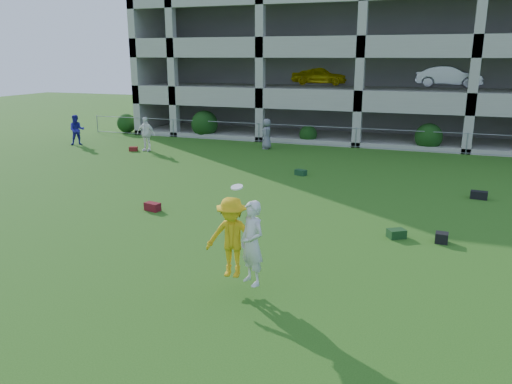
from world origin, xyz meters
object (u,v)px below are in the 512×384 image
at_px(frisbee_contest, 237,239).
at_px(bystander_a, 77,130).
at_px(bystander_c, 267,134).
at_px(parking_garage, 379,44).
at_px(crate_d, 442,238).
at_px(bystander_b, 146,134).

bearing_deg(frisbee_contest, bystander_a, 137.83).
relative_size(bystander_c, frisbee_contest, 0.79).
bearing_deg(frisbee_contest, bystander_c, 106.48).
relative_size(bystander_c, parking_garage, 0.06).
height_order(bystander_a, frisbee_contest, frisbee_contest).
distance_m(bystander_a, frisbee_contest, 21.98).
bearing_deg(crate_d, parking_garage, 101.49).
height_order(bystander_c, parking_garage, parking_garage).
distance_m(bystander_c, frisbee_contest, 18.13).
distance_m(bystander_a, crate_d, 22.96).
height_order(bystander_a, parking_garage, parking_garage).
bearing_deg(frisbee_contest, crate_d, 47.64).
distance_m(bystander_c, crate_d, 15.79).
xyz_separation_m(bystander_a, frisbee_contest, (16.29, -14.76, 0.36)).
distance_m(bystander_b, bystander_c, 6.85).
bearing_deg(bystander_a, bystander_b, -38.74).
bearing_deg(crate_d, bystander_b, 148.49).
height_order(bystander_a, bystander_c, bystander_a).
xyz_separation_m(bystander_c, crate_d, (9.54, -12.56, -0.72)).
bearing_deg(crate_d, bystander_a, 154.35).
height_order(crate_d, parking_garage, parking_garage).
bearing_deg(bystander_a, parking_garage, 4.54).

